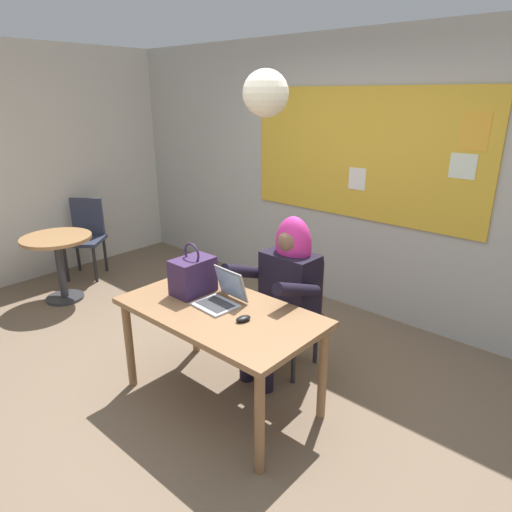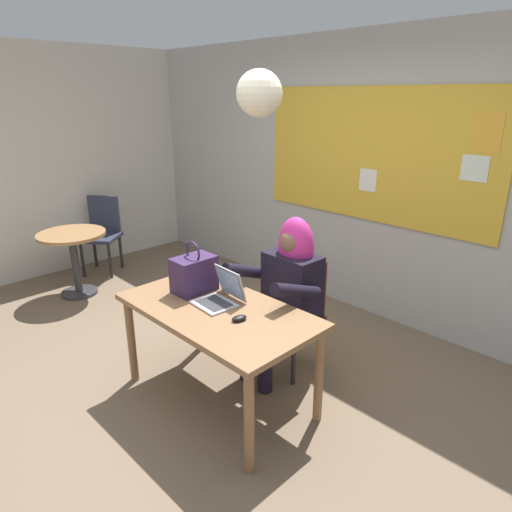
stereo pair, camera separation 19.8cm
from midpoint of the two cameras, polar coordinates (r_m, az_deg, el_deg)
ground_plane at (r=3.50m, az=-7.78°, el=-16.84°), size 24.00×24.00×0.00m
wall_back_bulletin at (r=4.45m, az=11.81°, el=9.63°), size 6.48×2.19×2.63m
desk_main at (r=3.10m, az=-6.46°, el=-8.16°), size 1.39×0.77×0.72m
chair_at_desk at (r=3.60m, az=3.12°, el=-6.41°), size 0.46×0.46×0.89m
person_costumed at (r=3.41m, az=1.92°, el=-3.67°), size 0.60×0.61×1.24m
laptop at (r=3.11m, az=-6.22°, el=-5.15°), size 0.30×0.31×0.23m
computer_mouse at (r=2.88m, az=-3.60°, el=-7.92°), size 0.08×0.11×0.03m
handbag at (r=3.27m, az=-9.69°, el=-2.44°), size 0.20×0.30×0.38m
side_table_round at (r=5.16m, az=-24.68°, el=0.25°), size 0.70×0.70×0.70m
chair_spare_by_window at (r=5.79m, az=-21.63°, el=2.71°), size 0.59×0.59×0.92m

